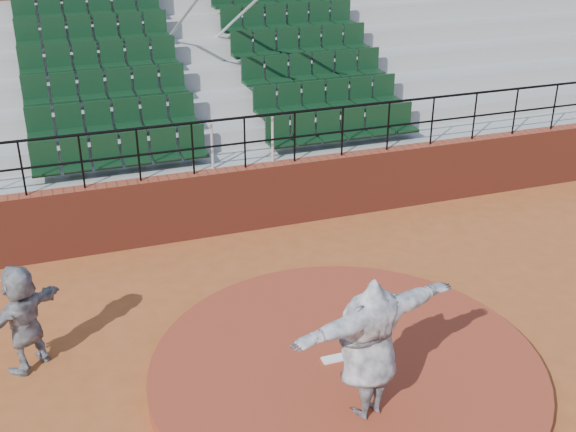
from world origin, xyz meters
name	(u,v)px	position (x,y,z in m)	size (l,w,h in m)	color
ground	(346,378)	(0.00, 0.00, 0.00)	(90.00, 90.00, 0.00)	#9E4F23
pitchers_mound	(346,371)	(0.00, 0.00, 0.12)	(5.50, 5.50, 0.25)	maroon
pitching_rubber	(342,357)	(0.00, 0.15, 0.27)	(0.60, 0.15, 0.03)	white
boundary_wall	(246,198)	(0.00, 5.00, 0.65)	(24.00, 0.30, 1.30)	maroon
wall_railing	(245,131)	(0.00, 5.00, 2.03)	(24.04, 0.05, 1.03)	black
seating_deck	(202,107)	(0.00, 8.65, 1.44)	(24.00, 5.97, 4.63)	#979892
pitcher	(369,348)	(-0.16, -0.97, 1.22)	(2.39, 0.65, 1.95)	black
fielder	(23,318)	(-4.17, 1.76, 0.81)	(1.51, 0.48, 1.63)	black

